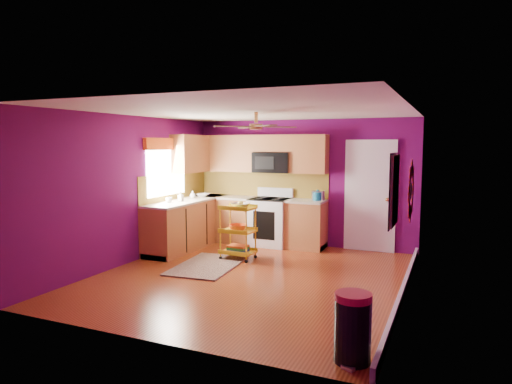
% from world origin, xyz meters
% --- Properties ---
extents(ground, '(5.00, 5.00, 0.00)m').
position_xyz_m(ground, '(0.00, 0.00, 0.00)').
color(ground, maroon).
rests_on(ground, ground).
extents(room_envelope, '(4.54, 5.04, 2.52)m').
position_xyz_m(room_envelope, '(0.03, 0.00, 1.63)').
color(room_envelope, '#5D0A53').
rests_on(room_envelope, ground).
extents(lower_cabinets, '(2.81, 2.31, 0.94)m').
position_xyz_m(lower_cabinets, '(-1.35, 1.82, 0.43)').
color(lower_cabinets, brown).
rests_on(lower_cabinets, ground).
extents(electric_range, '(0.76, 0.66, 1.13)m').
position_xyz_m(electric_range, '(-0.55, 2.17, 0.48)').
color(electric_range, white).
rests_on(electric_range, ground).
extents(upper_cabinetry, '(2.80, 2.30, 1.26)m').
position_xyz_m(upper_cabinetry, '(-1.24, 2.17, 1.80)').
color(upper_cabinetry, brown).
rests_on(upper_cabinetry, ground).
extents(left_window, '(0.08, 1.35, 1.08)m').
position_xyz_m(left_window, '(-2.22, 1.05, 1.74)').
color(left_window, white).
rests_on(left_window, ground).
extents(panel_door, '(0.95, 0.11, 2.15)m').
position_xyz_m(panel_door, '(1.35, 2.47, 1.02)').
color(panel_door, white).
rests_on(panel_door, ground).
extents(right_wall_art, '(0.04, 2.74, 1.04)m').
position_xyz_m(right_wall_art, '(2.23, -0.34, 1.44)').
color(right_wall_art, black).
rests_on(right_wall_art, ground).
extents(ceiling_fan, '(1.01, 1.01, 0.26)m').
position_xyz_m(ceiling_fan, '(0.00, 0.20, 2.29)').
color(ceiling_fan, '#BF8C3F').
rests_on(ceiling_fan, ground).
extents(shag_rug, '(1.05, 1.58, 0.02)m').
position_xyz_m(shag_rug, '(-0.91, 0.27, 0.01)').
color(shag_rug, black).
rests_on(shag_rug, ground).
extents(rolling_cart, '(0.59, 0.44, 1.04)m').
position_xyz_m(rolling_cart, '(-0.64, 0.90, 0.53)').
color(rolling_cart, yellow).
rests_on(rolling_cart, ground).
extents(trash_can, '(0.44, 0.44, 0.66)m').
position_xyz_m(trash_can, '(1.98, -2.11, 0.33)').
color(trash_can, black).
rests_on(trash_can, ground).
extents(teal_kettle, '(0.18, 0.18, 0.21)m').
position_xyz_m(teal_kettle, '(0.40, 2.24, 1.02)').
color(teal_kettle, '#116586').
rests_on(teal_kettle, lower_cabinets).
extents(toaster, '(0.22, 0.15, 0.18)m').
position_xyz_m(toaster, '(0.40, 2.28, 1.03)').
color(toaster, beige).
rests_on(toaster, lower_cabinets).
extents(soap_bottle_a, '(0.08, 0.09, 0.19)m').
position_xyz_m(soap_bottle_a, '(-1.94, 1.08, 1.03)').
color(soap_bottle_a, '#EA3F72').
rests_on(soap_bottle_a, lower_cabinets).
extents(soap_bottle_b, '(0.12, 0.12, 0.15)m').
position_xyz_m(soap_bottle_b, '(-1.97, 1.58, 1.01)').
color(soap_bottle_b, white).
rests_on(soap_bottle_b, lower_cabinets).
extents(counter_dish, '(0.26, 0.26, 0.06)m').
position_xyz_m(counter_dish, '(-1.94, 1.94, 0.97)').
color(counter_dish, white).
rests_on(counter_dish, lower_cabinets).
extents(counter_cup, '(0.12, 0.12, 0.09)m').
position_xyz_m(counter_cup, '(-2.04, 0.85, 0.99)').
color(counter_cup, white).
rests_on(counter_cup, lower_cabinets).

